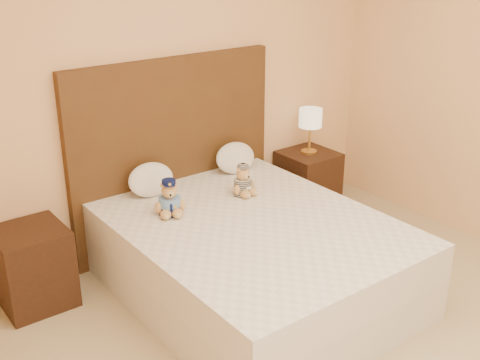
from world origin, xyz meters
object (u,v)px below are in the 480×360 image
Objects in this scene: nightstand_right at (308,181)px; pillow_right at (235,156)px; teddy_prisoner at (243,180)px; nightstand_left at (33,267)px; teddy_police at (170,197)px; bed at (254,258)px; lamp at (310,120)px; pillow_left at (151,178)px.

pillow_right reaches higher than nightstand_right.
nightstand_left is at bearing 160.31° from teddy_prisoner.
bed is at bearing -26.57° from teddy_police.
nightstand_left is at bearing 180.00° from nightstand_right.
nightstand_right is 0.57m from lamp.
nightstand_right is 1.16m from teddy_prisoner.
lamp reaches higher than pillow_left.
lamp reaches higher than pillow_right.
pillow_left is at bearing 178.90° from nightstand_right.
nightstand_right is at bearing -2.18° from pillow_right.
lamp is 1.57m from pillow_left.
teddy_prisoner is 0.48m from pillow_right.
nightstand_left is 1.52× the size of pillow_left.
teddy_police is 0.61m from teddy_prisoner.
bed is 1.48m from nightstand_left.
lamp is at bearing 0.00° from nightstand_left.
pillow_left is (-1.56, 0.03, 0.40)m from nightstand_right.
teddy_police is 0.70× the size of pillow_left.
lamp is at bearing 15.23° from teddy_prisoner.
pillow_left reaches higher than nightstand_left.
nightstand_left is 1.00× the size of nightstand_right.
pillow_left reaches higher than teddy_police.
pillow_left is (-0.31, 0.83, 0.40)m from bed.
bed is 1.48m from nightstand_right.
teddy_prisoner is (1.47, -0.38, 0.39)m from nightstand_left.
lamp is at bearing 35.01° from teddy_police.
nightstand_left is 1.38× the size of lamp.
lamp is (1.25, 0.80, 0.57)m from bed.
teddy_police is (-1.63, -0.35, -0.17)m from lamp.
teddy_police is at bearing 172.08° from teddy_prisoner.
pillow_right reaches higher than bed.
teddy_prisoner is 0.62× the size of pillow_right.
pillow_left is (-0.54, 0.41, 0.01)m from teddy_prisoner.
bed is at bearing -32.62° from nightstand_left.
bed is 8.83× the size of teddy_prisoner.
nightstand_right is at bearing -1.10° from pillow_left.
teddy_police is at bearing -22.14° from nightstand_left.
teddy_prisoner is at bearing -159.60° from lamp.
teddy_prisoner is at bearing -159.60° from nightstand_right.
nightstand_right is 2.43× the size of teddy_prisoner.
pillow_right is at bearing 54.83° from teddy_prisoner.
teddy_police is at bearing -167.82° from lamp.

